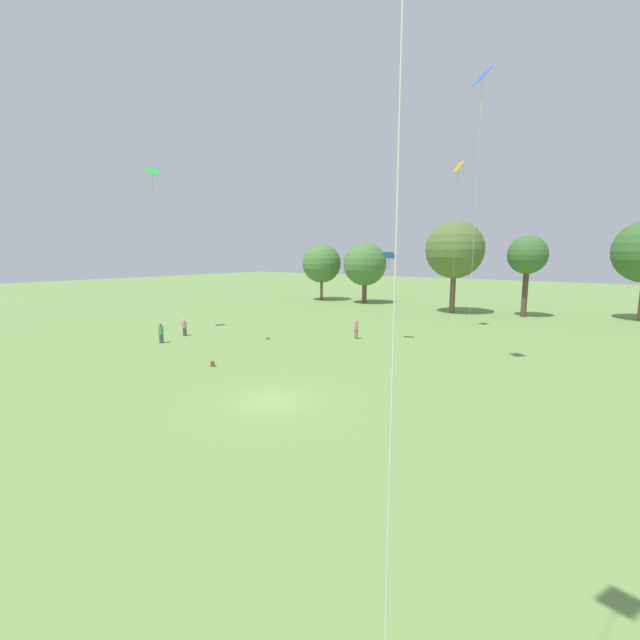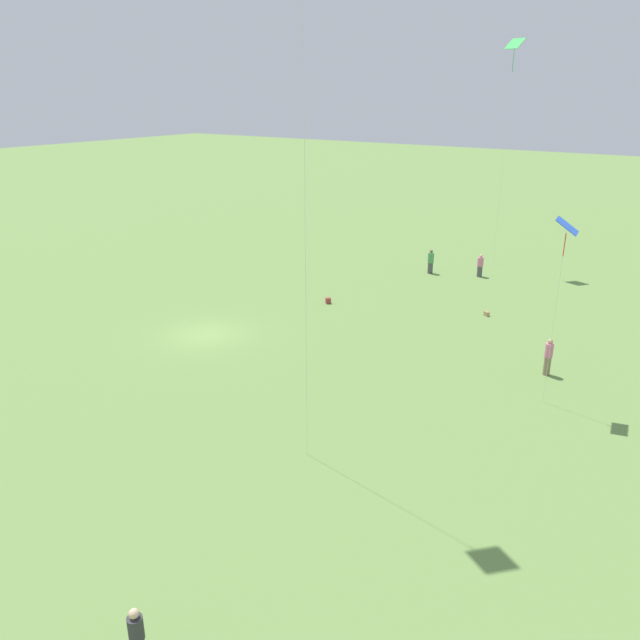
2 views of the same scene
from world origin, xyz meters
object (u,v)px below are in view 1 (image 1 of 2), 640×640
(kite_0, at_px, (153,177))
(kite_2, at_px, (458,173))
(picnic_bag_0, at_px, (268,338))
(kite_1, at_px, (482,91))
(person_2, at_px, (161,333))
(person_1, at_px, (356,329))
(person_4, at_px, (184,328))
(picnic_bag_1, at_px, (213,364))
(kite_3, at_px, (389,257))

(kite_0, bearing_deg, kite_2, 12.16)
(kite_0, distance_m, picnic_bag_0, 19.16)
(kite_1, bearing_deg, kite_0, -85.24)
(person_2, distance_m, kite_2, 31.97)
(person_1, height_order, kite_2, kite_2)
(person_4, bearing_deg, picnic_bag_0, 52.12)
(person_2, bearing_deg, picnic_bag_1, 13.70)
(person_1, relative_size, person_4, 1.11)
(kite_1, relative_size, kite_2, 1.13)
(kite_2, relative_size, picnic_bag_0, 44.39)
(picnic_bag_0, bearing_deg, kite_3, 32.64)
(kite_3, distance_m, picnic_bag_0, 13.26)
(person_4, xyz_separation_m, picnic_bag_1, (11.21, -5.76, -0.63))
(kite_1, height_order, picnic_bag_1, kite_1)
(person_4, height_order, picnic_bag_0, person_4)
(picnic_bag_1, bearing_deg, kite_2, 70.27)
(kite_1, xyz_separation_m, picnic_bag_0, (-18.43, 0.18, -17.50))
(person_2, relative_size, kite_1, 0.09)
(kite_0, bearing_deg, person_2, -59.03)
(kite_1, relative_size, kite_3, 2.34)
(person_2, bearing_deg, person_1, 70.26)
(person_1, xyz_separation_m, picnic_bag_0, (-6.35, -5.26, -0.79))
(kite_0, bearing_deg, picnic_bag_1, -46.55)
(picnic_bag_0, bearing_deg, kite_1, -0.55)
(person_4, distance_m, picnic_bag_1, 12.62)
(person_1, xyz_separation_m, person_2, (-12.92, -12.00, -0.04))
(person_2, height_order, kite_3, kite_3)
(person_2, xyz_separation_m, person_4, (-1.22, 3.33, -0.07))
(kite_3, xyz_separation_m, picnic_bag_1, (-5.84, -15.09, -7.39))
(kite_2, bearing_deg, picnic_bag_0, -40.43)
(kite_2, height_order, kite_3, kite_2)
(kite_0, height_order, kite_3, kite_0)
(person_4, bearing_deg, kite_0, -147.63)
(picnic_bag_0, bearing_deg, person_1, 39.65)
(person_1, xyz_separation_m, kite_2, (5.62, 9.41, 14.79))
(person_1, distance_m, picnic_bag_0, 8.28)
(person_1, height_order, kite_3, kite_3)
(person_1, xyz_separation_m, person_4, (-14.14, -8.66, -0.11))
(kite_0, bearing_deg, picnic_bag_0, -8.20)
(person_1, distance_m, picnic_bag_1, 14.74)
(person_4, height_order, kite_2, kite_2)
(picnic_bag_1, bearing_deg, kite_0, 159.46)
(person_1, distance_m, kite_1, 21.33)
(kite_2, bearing_deg, person_1, -32.06)
(kite_0, distance_m, kite_1, 30.07)
(person_2, relative_size, kite_2, 0.11)
(person_4, relative_size, kite_1, 0.09)
(person_1, height_order, picnic_bag_0, person_1)
(kite_1, height_order, picnic_bag_0, kite_1)
(kite_0, relative_size, picnic_bag_1, 39.23)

